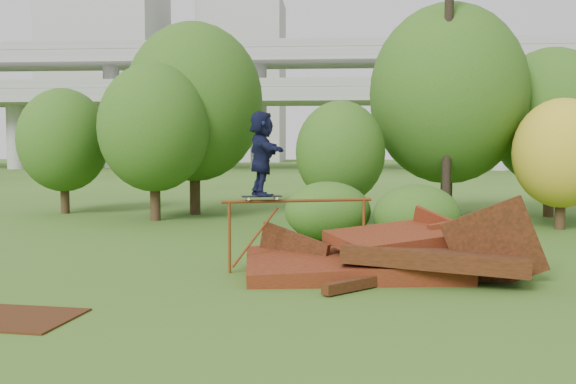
# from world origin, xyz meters

# --- Properties ---
(ground) EXTENTS (240.00, 240.00, 0.00)m
(ground) POSITION_xyz_m (0.00, 0.00, 0.00)
(ground) COLOR #2D5116
(ground) RESTS_ON ground
(scrap_pile) EXTENTS (5.82, 3.63, 1.94)m
(scrap_pile) POSITION_xyz_m (1.08, 1.73, 0.33)
(scrap_pile) COLOR #3E180B
(scrap_pile) RESTS_ON ground
(grind_rail) EXTENTS (2.98, 0.94, 1.45)m
(grind_rail) POSITION_xyz_m (-0.60, 2.12, 1.10)
(grind_rail) COLOR #62310F
(grind_rail) RESTS_ON ground
(skateboard) EXTENTS (0.82, 0.43, 0.08)m
(skateboard) POSITION_xyz_m (-1.32, 1.91, 1.51)
(skateboard) COLOR black
(skateboard) RESTS_ON grind_rail
(skater) EXTENTS (1.02, 1.63, 1.68)m
(skater) POSITION_xyz_m (-1.32, 1.91, 2.37)
(skater) COLOR black
(skater) RESTS_ON skateboard
(flat_plate) EXTENTS (2.06, 1.58, 0.03)m
(flat_plate) POSITION_xyz_m (-4.60, -1.88, 0.01)
(flat_plate) COLOR #3B1D0C
(flat_plate) RESTS_ON ground
(tree_0) EXTENTS (3.78, 3.78, 5.34)m
(tree_0) POSITION_xyz_m (-5.96, 10.61, 3.15)
(tree_0) COLOR black
(tree_0) RESTS_ON ground
(tree_1) EXTENTS (5.09, 5.09, 7.08)m
(tree_1) POSITION_xyz_m (-5.06, 12.77, 4.15)
(tree_1) COLOR black
(tree_1) RESTS_ON ground
(tree_2) EXTENTS (2.80, 2.80, 3.95)m
(tree_2) POSITION_xyz_m (0.30, 9.42, 2.33)
(tree_2) COLOR black
(tree_2) RESTS_ON ground
(tree_3) EXTENTS (5.28, 5.28, 7.33)m
(tree_3) POSITION_xyz_m (3.94, 11.45, 4.28)
(tree_3) COLOR black
(tree_3) RESTS_ON ground
(tree_4) EXTENTS (2.88, 2.88, 3.97)m
(tree_4) POSITION_xyz_m (6.96, 9.15, 2.31)
(tree_4) COLOR black
(tree_4) RESTS_ON ground
(tree_5) EXTENTS (4.29, 4.29, 6.02)m
(tree_5) POSITION_xyz_m (7.80, 12.81, 3.55)
(tree_5) COLOR black
(tree_5) RESTS_ON ground
(tree_6) EXTENTS (3.36, 3.36, 4.69)m
(tree_6) POSITION_xyz_m (-10.00, 12.64, 2.75)
(tree_6) COLOR black
(tree_6) RESTS_ON ground
(shrub_left) EXTENTS (2.29, 2.12, 1.59)m
(shrub_left) POSITION_xyz_m (-0.05, 6.25, 0.79)
(shrub_left) COLOR #1C4211
(shrub_left) RESTS_ON ground
(shrub_right) EXTENTS (2.20, 2.02, 1.56)m
(shrub_right) POSITION_xyz_m (2.20, 5.62, 0.78)
(shrub_right) COLOR #1C4211
(shrub_right) RESTS_ON ground
(utility_pole) EXTENTS (1.40, 0.28, 9.13)m
(utility_pole) POSITION_xyz_m (3.63, 9.69, 4.64)
(utility_pole) COLOR black
(utility_pole) RESTS_ON ground
(freeway_overpass) EXTENTS (160.00, 15.00, 13.70)m
(freeway_overpass) POSITION_xyz_m (0.00, 62.92, 10.32)
(freeway_overpass) COLOR gray
(freeway_overpass) RESTS_ON ground
(building_left) EXTENTS (18.00, 16.00, 35.00)m
(building_left) POSITION_xyz_m (-38.00, 95.00, 17.50)
(building_left) COLOR #9E9E99
(building_left) RESTS_ON ground
(building_right) EXTENTS (14.00, 14.00, 28.00)m
(building_right) POSITION_xyz_m (-16.00, 102.00, 14.00)
(building_right) COLOR #9E9E99
(building_right) RESTS_ON ground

